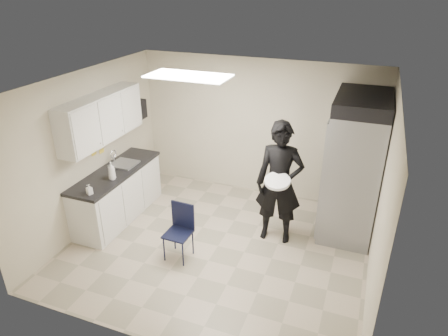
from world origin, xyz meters
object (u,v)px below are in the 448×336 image
at_px(lower_counter, 118,195).
at_px(commercial_fridge, 353,172).
at_px(folding_chair, 178,234).
at_px(man_tuxedo, 279,183).

bearing_deg(lower_counter, commercial_fridge, 15.88).
bearing_deg(folding_chair, man_tuxedo, 41.94).
distance_m(lower_counter, man_tuxedo, 2.83).
bearing_deg(commercial_fridge, man_tuxedo, -145.74).
xyz_separation_m(folding_chair, man_tuxedo, (1.25, 1.03, 0.57)).
relative_size(commercial_fridge, man_tuxedo, 1.06).
distance_m(folding_chair, man_tuxedo, 1.72).
height_order(folding_chair, man_tuxedo, man_tuxedo).
bearing_deg(man_tuxedo, lower_counter, -177.44).
relative_size(lower_counter, man_tuxedo, 0.96).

